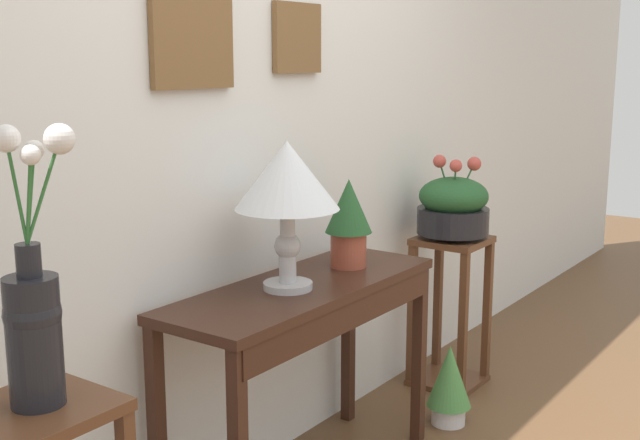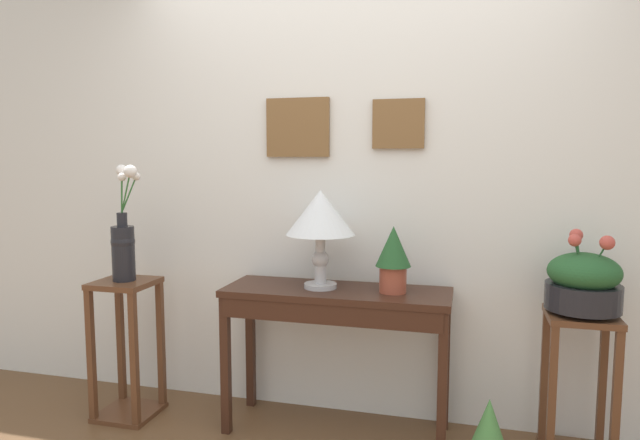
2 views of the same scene
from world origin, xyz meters
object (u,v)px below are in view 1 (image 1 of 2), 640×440
at_px(potted_plant_on_console, 349,218).
at_px(pedestal_stand_right, 450,312).
at_px(table_lamp, 287,181).
at_px(potted_plant_floor, 449,382).
at_px(console_table, 308,316).
at_px(flower_vase_tall_left, 34,311).
at_px(planter_bowl_wide_right, 453,206).

distance_m(potted_plant_on_console, pedestal_stand_right, 1.07).
height_order(table_lamp, potted_plant_floor, table_lamp).
distance_m(console_table, flower_vase_tall_left, 1.23).
bearing_deg(potted_plant_floor, table_lamp, 166.40).
height_order(table_lamp, pedestal_stand_right, table_lamp).
relative_size(potted_plant_on_console, potted_plant_floor, 0.95).
relative_size(table_lamp, pedestal_stand_right, 0.70).
relative_size(console_table, pedestal_stand_right, 1.61).
height_order(console_table, table_lamp, table_lamp).
distance_m(flower_vase_tall_left, potted_plant_floor, 2.11).
xyz_separation_m(planter_bowl_wide_right, potted_plant_floor, (-0.41, -0.21, -0.69)).
bearing_deg(planter_bowl_wide_right, table_lamp, 179.98).
height_order(table_lamp, planter_bowl_wide_right, table_lamp).
xyz_separation_m(potted_plant_on_console, pedestal_stand_right, (0.89, -0.00, -0.60)).
bearing_deg(pedestal_stand_right, console_table, -178.86).
bearing_deg(console_table, potted_plant_on_console, 4.87).
xyz_separation_m(flower_vase_tall_left, planter_bowl_wide_right, (2.35, 0.12, -0.12)).
height_order(table_lamp, flower_vase_tall_left, flower_vase_tall_left).
height_order(potted_plant_on_console, flower_vase_tall_left, flower_vase_tall_left).
distance_m(console_table, planter_bowl_wide_right, 1.20).
relative_size(console_table, potted_plant_on_console, 3.47).
distance_m(pedestal_stand_right, planter_bowl_wide_right, 0.52).
bearing_deg(potted_plant_on_console, planter_bowl_wide_right, -0.11).
height_order(console_table, potted_plant_floor, console_table).
relative_size(flower_vase_tall_left, planter_bowl_wide_right, 1.64).
height_order(flower_vase_tall_left, planter_bowl_wide_right, flower_vase_tall_left).
relative_size(table_lamp, planter_bowl_wide_right, 1.32).
height_order(potted_plant_on_console, potted_plant_floor, potted_plant_on_console).
bearing_deg(table_lamp, console_table, -15.07).
distance_m(table_lamp, flower_vase_tall_left, 1.10).
bearing_deg(pedestal_stand_right, table_lamp, 180.00).
relative_size(table_lamp, flower_vase_tall_left, 0.80).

